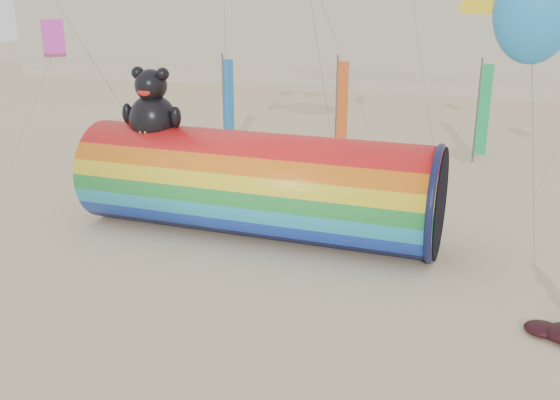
% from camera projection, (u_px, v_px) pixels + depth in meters
% --- Properties ---
extents(ground, '(160.00, 160.00, 0.00)m').
position_uv_depth(ground, '(245.00, 293.00, 17.76)').
color(ground, '#CCB58C').
rests_on(ground, ground).
extents(windsock_assembly, '(12.56, 3.83, 5.79)m').
position_uv_depth(windsock_assembly, '(256.00, 182.00, 21.63)').
color(windsock_assembly, red).
rests_on(windsock_assembly, ground).
extents(festival_banners, '(13.48, 2.30, 5.20)m').
position_uv_depth(festival_banners, '(347.00, 106.00, 31.99)').
color(festival_banners, '#59595E').
rests_on(festival_banners, ground).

